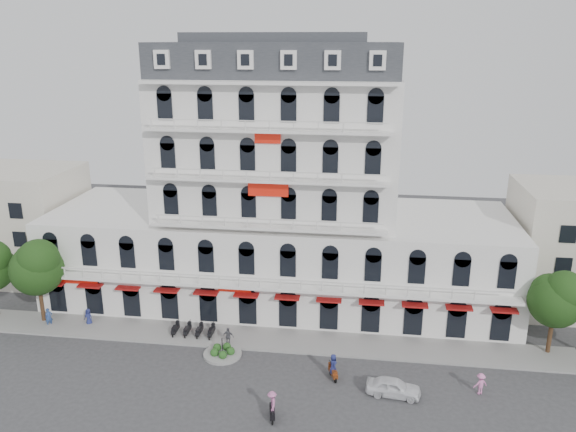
% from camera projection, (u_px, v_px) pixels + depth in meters
% --- Properties ---
extents(ground, '(120.00, 120.00, 0.00)m').
position_uv_depth(ground, '(243.00, 402.00, 40.80)').
color(ground, '#38383A').
rests_on(ground, ground).
extents(sidewalk, '(53.00, 4.00, 0.16)m').
position_uv_depth(sidewalk, '(264.00, 339.00, 49.28)').
color(sidewalk, gray).
rests_on(sidewalk, ground).
extents(main_building, '(45.00, 15.00, 25.80)m').
position_uv_depth(main_building, '(279.00, 203.00, 54.83)').
color(main_building, silver).
rests_on(main_building, ground).
extents(flank_building_west, '(14.00, 10.00, 12.00)m').
position_uv_depth(flank_building_west, '(13.00, 222.00, 61.78)').
color(flank_building_west, beige).
rests_on(flank_building_west, ground).
extents(traffic_island, '(3.20, 3.20, 1.60)m').
position_uv_depth(traffic_island, '(222.00, 353.00, 46.78)').
color(traffic_island, gray).
rests_on(traffic_island, ground).
extents(parked_scooter_row, '(4.40, 1.80, 1.10)m').
position_uv_depth(parked_scooter_row, '(194.00, 336.00, 49.94)').
color(parked_scooter_row, black).
rests_on(parked_scooter_row, ground).
extents(tree_west_inner, '(4.76, 4.76, 8.25)m').
position_uv_depth(tree_west_inner, '(37.00, 265.00, 50.76)').
color(tree_west_inner, '#382314').
rests_on(tree_west_inner, ground).
extents(tree_east_inner, '(4.40, 4.37, 7.57)m').
position_uv_depth(tree_east_inner, '(557.00, 297.00, 45.57)').
color(tree_east_inner, '#382314').
rests_on(tree_east_inner, ground).
extents(parked_car, '(4.16, 2.05, 1.37)m').
position_uv_depth(parked_car, '(393.00, 387.00, 41.42)').
color(parked_car, white).
rests_on(parked_car, ground).
extents(rider_east, '(0.87, 1.63, 2.13)m').
position_uv_depth(rider_east, '(333.00, 367.00, 43.33)').
color(rider_east, brown).
rests_on(rider_east, ground).
extents(rider_center, '(0.84, 1.69, 2.19)m').
position_uv_depth(rider_center, '(272.00, 405.00, 38.66)').
color(rider_center, black).
rests_on(rider_center, ground).
extents(pedestrian_left, '(0.85, 0.63, 1.60)m').
position_uv_depth(pedestrian_left, '(88.00, 317.00, 51.67)').
color(pedestrian_left, navy).
rests_on(pedestrian_left, ground).
extents(pedestrian_mid, '(1.01, 0.52, 1.65)m').
position_uv_depth(pedestrian_mid, '(228.00, 336.00, 48.24)').
color(pedestrian_mid, '#55555C').
rests_on(pedestrian_mid, ground).
extents(pedestrian_right, '(1.25, 0.99, 1.69)m').
position_uv_depth(pedestrian_right, '(480.00, 384.00, 41.54)').
color(pedestrian_right, pink).
rests_on(pedestrian_right, ground).
extents(pedestrian_far, '(0.75, 0.76, 1.77)m').
position_uv_depth(pedestrian_far, '(49.00, 317.00, 51.39)').
color(pedestrian_far, navy).
rests_on(pedestrian_far, ground).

